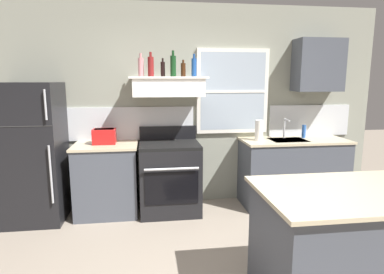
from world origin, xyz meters
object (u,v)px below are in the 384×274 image
at_px(bottle_dark_green_wine, 173,66).
at_px(bottle_brown_stout, 183,70).
at_px(bottle_rose_pink, 141,67).
at_px(bottle_blue_liqueur, 194,67).
at_px(toaster, 104,136).
at_px(bottle_balsamic_dark, 163,69).
at_px(dish_soap_bottle, 304,131).
at_px(stove_range, 170,177).
at_px(kitchen_island, 350,248).
at_px(bottle_red_label_wine, 151,66).
at_px(refrigerator, 33,153).
at_px(paper_towel_roll, 259,130).

height_order(bottle_dark_green_wine, bottle_brown_stout, bottle_dark_green_wine).
xyz_separation_m(bottle_rose_pink, bottle_blue_liqueur, (0.67, -0.00, 0.00)).
height_order(toaster, bottle_balsamic_dark, bottle_balsamic_dark).
height_order(bottle_rose_pink, dish_soap_bottle, bottle_rose_pink).
bearing_deg(bottle_blue_liqueur, dish_soap_bottle, 0.46).
xyz_separation_m(bottle_balsamic_dark, bottle_blue_liqueur, (0.40, -0.02, 0.02)).
xyz_separation_m(bottle_balsamic_dark, bottle_brown_stout, (0.26, -0.00, -0.01)).
distance_m(stove_range, kitchen_island, 2.32).
bearing_deg(bottle_rose_pink, stove_range, -20.56).
bearing_deg(bottle_rose_pink, bottle_red_label_wine, -24.97).
xyz_separation_m(stove_range, bottle_rose_pink, (-0.34, 0.13, 1.40)).
height_order(bottle_dark_green_wine, bottle_blue_liqueur, bottle_dark_green_wine).
relative_size(bottle_red_label_wine, dish_soap_bottle, 1.65).
relative_size(bottle_red_label_wine, kitchen_island, 0.21).
relative_size(toaster, bottle_brown_stout, 1.40).
distance_m(refrigerator, bottle_rose_pink, 1.67).
height_order(stove_range, dish_soap_bottle, same).
distance_m(paper_towel_roll, dish_soap_bottle, 0.69).
relative_size(toaster, bottle_red_label_wine, 1.00).
distance_m(bottle_dark_green_wine, dish_soap_bottle, 2.02).
distance_m(bottle_rose_pink, paper_towel_roll, 1.74).
relative_size(stove_range, bottle_brown_stout, 5.14).
bearing_deg(toaster, dish_soap_bottle, 1.38).
xyz_separation_m(bottle_rose_pink, bottle_red_label_wine, (0.12, -0.06, 0.01)).
bearing_deg(bottle_brown_stout, bottle_rose_pink, -178.50).
xyz_separation_m(stove_range, bottle_brown_stout, (0.20, 0.14, 1.37)).
relative_size(refrigerator, stove_range, 1.54).
height_order(stove_range, bottle_balsamic_dark, bottle_balsamic_dark).
distance_m(refrigerator, dish_soap_bottle, 3.54).
bearing_deg(kitchen_island, paper_towel_roll, 90.76).
distance_m(bottle_red_label_wine, bottle_balsamic_dark, 0.17).
relative_size(stove_range, bottle_red_label_wine, 3.66).
relative_size(bottle_red_label_wine, bottle_blue_liqueur, 1.04).
xyz_separation_m(toaster, bottle_blue_liqueur, (1.15, 0.05, 0.86)).
height_order(bottle_rose_pink, bottle_dark_green_wine, bottle_dark_green_wine).
xyz_separation_m(stove_range, bottle_balsamic_dark, (-0.06, 0.14, 1.38)).
height_order(stove_range, bottle_dark_green_wine, bottle_dark_green_wine).
bearing_deg(refrigerator, bottle_red_label_wine, 3.67).
distance_m(refrigerator, bottle_brown_stout, 2.10).
bearing_deg(kitchen_island, bottle_brown_stout, 115.93).
relative_size(bottle_dark_green_wine, kitchen_island, 0.23).
distance_m(stove_range, bottle_red_label_wine, 1.42).
relative_size(toaster, stove_range, 0.27).
bearing_deg(toaster, bottle_blue_liqueur, 2.64).
distance_m(bottle_dark_green_wine, kitchen_island, 2.74).
bearing_deg(paper_towel_roll, bottle_dark_green_wine, 178.35).
bearing_deg(kitchen_island, stove_range, 121.83).
distance_m(toaster, bottle_rose_pink, 0.98).
bearing_deg(dish_soap_bottle, toaster, -178.62).
distance_m(bottle_balsamic_dark, bottle_blue_liqueur, 0.40).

